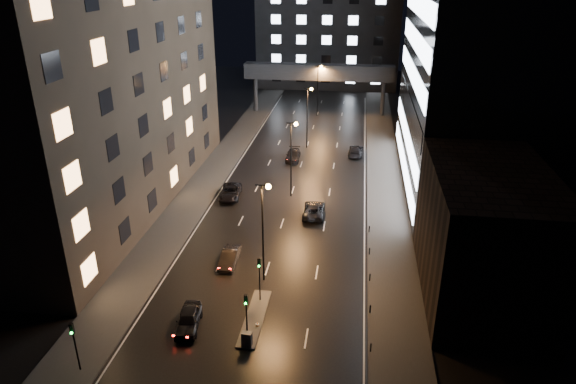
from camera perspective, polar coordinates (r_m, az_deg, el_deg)
name	(u,v)px	position (r m, az deg, el deg)	size (l,w,h in m)	color
ground	(301,164)	(79.07, 1.49, 3.10)	(160.00, 160.00, 0.00)	black
sidewalk_left	(214,172)	(76.79, -8.26, 2.27)	(5.00, 110.00, 0.15)	#383533
sidewalk_right	(385,180)	(74.10, 10.69, 1.28)	(5.00, 110.00, 0.15)	#383533
building_left	(94,41)	(65.63, -20.77, 15.38)	(15.00, 48.00, 40.00)	#2D2319
building_right_low	(484,234)	(49.30, 20.97, -4.38)	(10.00, 18.00, 12.00)	black
building_right_glass	(501,14)	(71.72, 22.61, 17.75)	(20.00, 36.00, 45.00)	black
building_far	(329,34)	(132.65, 4.53, 17.07)	(34.00, 14.00, 25.00)	#333335
skybridge	(319,73)	(105.66, 3.44, 13.09)	(30.00, 3.00, 10.00)	#333335
median_island	(255,318)	(45.84, -3.71, -13.75)	(1.60, 8.00, 0.15)	#383533
traffic_signal_near	(259,272)	(46.10, -3.20, -8.90)	(0.28, 0.34, 4.40)	black
traffic_signal_far	(246,310)	(41.68, -4.65, -12.95)	(0.28, 0.34, 4.40)	black
traffic_signal_corner	(74,340)	(42.06, -22.68, -14.91)	(0.28, 0.34, 4.40)	black
bollard_row	(370,293)	(48.61, 9.10, -11.03)	(0.12, 25.12, 0.90)	black
streetlight_near	(264,220)	(47.41, -2.66, -3.15)	(1.45, 0.50, 10.15)	black
streetlight_mid_a	(292,150)	(65.63, 0.49, 4.73)	(1.45, 0.50, 10.15)	black
streetlight_mid_b	(308,110)	(84.66, 2.27, 9.12)	(1.45, 0.50, 10.15)	black
streetlight_far	(319,84)	(104.05, 3.41, 11.89)	(1.45, 0.50, 10.15)	black
car_away_a	(188,319)	(45.17, -11.01, -13.73)	(1.85, 4.60, 1.57)	black
car_away_b	(230,257)	(53.09, -6.51, -7.23)	(1.55, 4.45, 1.47)	black
car_away_c	(230,192)	(67.78, -6.43, 0.00)	(2.53, 5.48, 1.52)	black
car_away_d	(293,155)	(80.63, 0.57, 4.10)	(2.09, 5.15, 1.49)	black
car_toward_a	(314,210)	(62.63, 2.89, -1.98)	(2.48, 5.38, 1.50)	black
car_toward_b	(356,150)	(83.47, 7.53, 4.61)	(2.20, 5.40, 1.57)	black
utility_cabinet	(247,339)	(42.55, -4.60, -15.99)	(0.81, 0.51, 1.29)	#49494B
cone_b	(257,325)	(44.79, -3.43, -14.51)	(0.38, 0.38, 0.48)	orange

